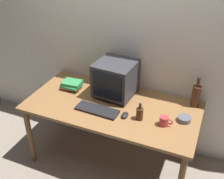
% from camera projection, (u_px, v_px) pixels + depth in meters
% --- Properties ---
extents(ground_plane, '(6.00, 6.00, 0.00)m').
position_uv_depth(ground_plane, '(112.00, 158.00, 3.06)').
color(ground_plane, gray).
extents(back_wall, '(4.00, 0.08, 2.50)m').
position_uv_depth(back_wall, '(130.00, 39.00, 2.78)').
color(back_wall, silver).
rests_on(back_wall, ground).
extents(desk, '(1.71, 0.84, 0.73)m').
position_uv_depth(desk, '(112.00, 111.00, 2.72)').
color(desk, olive).
rests_on(desk, ground).
extents(crt_monitor, '(0.41, 0.41, 0.37)m').
position_uv_depth(crt_monitor, '(116.00, 78.00, 2.74)').
color(crt_monitor, '#333338').
rests_on(crt_monitor, desk).
extents(keyboard, '(0.43, 0.17, 0.02)m').
position_uv_depth(keyboard, '(97.00, 110.00, 2.59)').
color(keyboard, black).
rests_on(keyboard, desk).
extents(computer_mouse, '(0.06, 0.10, 0.04)m').
position_uv_depth(computer_mouse, '(125.00, 115.00, 2.51)').
color(computer_mouse, black).
rests_on(computer_mouse, desk).
extents(bottle_tall, '(0.08, 0.08, 0.32)m').
position_uv_depth(bottle_tall, '(196.00, 95.00, 2.61)').
color(bottle_tall, '#472314').
rests_on(bottle_tall, desk).
extents(bottle_short, '(0.07, 0.07, 0.18)m').
position_uv_depth(bottle_short, '(140.00, 113.00, 2.45)').
color(bottle_short, '#472314').
rests_on(bottle_short, desk).
extents(book_stack, '(0.22, 0.17, 0.09)m').
position_uv_depth(book_stack, '(72.00, 85.00, 2.92)').
color(book_stack, red).
rests_on(book_stack, desk).
extents(mug, '(0.12, 0.08, 0.09)m').
position_uv_depth(mug, '(164.00, 121.00, 2.39)').
color(mug, '#CC383D').
rests_on(mug, desk).
extents(cd_spindle, '(0.12, 0.12, 0.04)m').
position_uv_depth(cd_spindle, '(184.00, 119.00, 2.45)').
color(cd_spindle, '#595B66').
rests_on(cd_spindle, desk).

